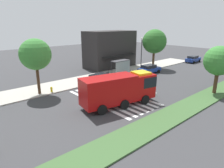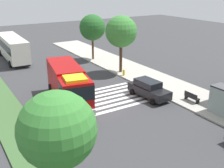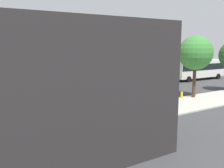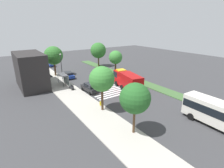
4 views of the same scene
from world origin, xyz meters
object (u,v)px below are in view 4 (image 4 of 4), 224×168
object	(u,v)px
fire_hydrant	(100,104)
sidewalk_tree_far_west	(135,98)
median_tree_far_west	(116,57)
bench_near_shelter	(72,87)
sidewalk_tree_west	(102,79)
street_lamp	(61,64)
sidewalk_tree_center	(54,56)
parked_car_west	(90,88)
fire_truck	(127,80)
median_tree_west	(98,50)
bus_stop_shelter	(64,77)
parked_car_east	(50,64)
parked_car_mid	(69,75)

from	to	relation	value
fire_hydrant	sidewalk_tree_far_west	bearing A→B (deg)	176.85
median_tree_far_west	bench_near_shelter	bearing A→B (deg)	110.68
bench_near_shelter	sidewalk_tree_west	size ratio (longest dim) A/B	0.22
sidewalk_tree_far_west	median_tree_far_west	distance (m)	29.56
street_lamp	sidewalk_tree_center	distance (m)	4.66
parked_car_west	bench_near_shelter	xyz separation A→B (m)	(3.24, 2.72, -0.33)
sidewalk_tree_center	fire_hydrant	distance (m)	23.43
fire_truck	median_tree_far_west	bearing A→B (deg)	-14.05
sidewalk_tree_west	median_tree_west	xyz separation A→B (m)	(27.30, -15.30, -0.03)
bus_stop_shelter	fire_hydrant	distance (m)	14.34
bench_near_shelter	median_tree_far_west	world-z (taller)	median_tree_far_west
parked_car_east	sidewalk_tree_center	distance (m)	13.75
parked_car_west	median_tree_far_west	bearing A→B (deg)	-57.85
fire_truck	sidewalk_tree_west	size ratio (longest dim) A/B	1.30
parked_car_mid	sidewalk_tree_far_west	size ratio (longest dim) A/B	0.70
parked_car_east	street_lamp	distance (m)	17.46
fire_truck	sidewalk_tree_west	world-z (taller)	sidewalk_tree_west
sidewalk_tree_west	median_tree_west	world-z (taller)	median_tree_west
sidewalk_tree_west	bus_stop_shelter	bearing A→B (deg)	1.92
sidewalk_tree_center	median_tree_far_west	world-z (taller)	sidewalk_tree_center
parked_car_west	parked_car_east	bearing A→B (deg)	-2.98
fire_truck	parked_car_east	bearing A→B (deg)	24.48
bus_stop_shelter	sidewalk_tree_far_west	bearing A→B (deg)	-178.70
median_tree_far_west	median_tree_west	bearing A→B (deg)	-0.00
parked_car_mid	sidewalk_tree_center	size ratio (longest dim) A/B	0.59
bench_near_shelter	sidewalk_tree_far_west	world-z (taller)	sidewalk_tree_far_west
parked_car_west	bench_near_shelter	distance (m)	4.25
parked_car_west	bus_stop_shelter	size ratio (longest dim) A/B	1.37
sidewalk_tree_west	fire_hydrant	world-z (taller)	sidewalk_tree_west
fire_truck	bus_stop_shelter	size ratio (longest dim) A/B	2.67
sidewalk_tree_west	parked_car_west	bearing A→B (deg)	-14.59
parked_car_mid	median_tree_far_west	size ratio (longest dim) A/B	0.74
parked_car_east	sidewalk_tree_center	xyz separation A→B (m)	(-12.74, 2.20, 4.70)
bus_stop_shelter	sidewalk_tree_west	world-z (taller)	sidewalk_tree_west
bus_stop_shelter	sidewalk_tree_west	distance (m)	16.09
bench_near_shelter	sidewalk_tree_center	world-z (taller)	sidewalk_tree_center
bus_stop_shelter	bench_near_shelter	size ratio (longest dim) A/B	2.19
sidewalk_tree_center	fire_hydrant	size ratio (longest dim) A/B	11.20
parked_car_mid	street_lamp	bearing A→B (deg)	105.41
sidewalk_tree_center	median_tree_west	bearing A→B (deg)	-79.04
parked_car_east	sidewalk_tree_west	size ratio (longest dim) A/B	0.68
parked_car_mid	median_tree_west	bearing A→B (deg)	-58.85
fire_truck	sidewalk_tree_center	distance (m)	21.30
bench_near_shelter	parked_car_west	bearing A→B (deg)	-139.97
median_tree_far_west	fire_truck	bearing A→B (deg)	154.87
fire_truck	fire_hydrant	bearing A→B (deg)	125.81
sidewalk_tree_center	street_lamp	bearing A→B (deg)	-174.75
parked_car_west	sidewalk_tree_center	xyz separation A→B (m)	(15.87, 2.20, 4.61)
sidewalk_tree_center	fire_hydrant	xyz separation A→B (m)	(-22.87, -0.50, -5.04)
median_tree_far_west	median_tree_west	size ratio (longest dim) A/B	0.82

